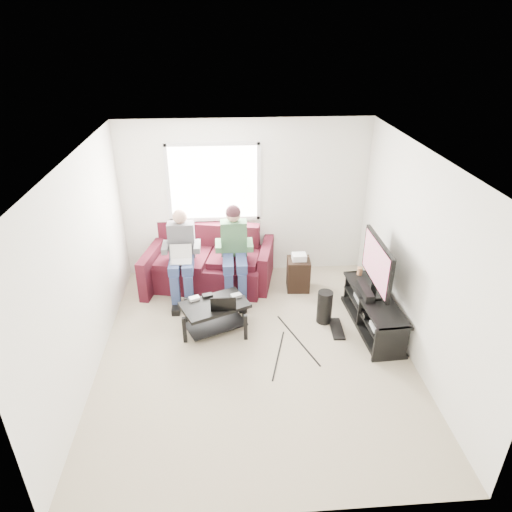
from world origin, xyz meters
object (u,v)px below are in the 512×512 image
object	(u,v)px
coffee_table	(215,311)
tv	(377,264)
sofa	(210,265)
tv_stand	(373,314)
subwoofer	(325,307)
end_table	(298,273)

from	to	relation	value
coffee_table	tv	world-z (taller)	tv
sofa	tv_stand	xyz separation A→B (m)	(2.31, -1.40, -0.12)
tv	coffee_table	bearing A→B (deg)	-179.66
subwoofer	sofa	bearing A→B (deg)	143.70
tv_stand	end_table	bearing A→B (deg)	128.63
tv_stand	end_table	size ratio (longest dim) A/B	2.43
sofa	tv	xyz separation A→B (m)	(2.31, -1.30, 0.62)
sofa	end_table	xyz separation A→B (m)	(1.42, -0.28, -0.06)
coffee_table	end_table	xyz separation A→B (m)	(1.33, 1.03, -0.04)
sofa	coffee_table	distance (m)	1.31
end_table	tv_stand	bearing A→B (deg)	-51.37
subwoofer	end_table	distance (m)	0.97
coffee_table	tv	distance (m)	2.31
coffee_table	end_table	world-z (taller)	end_table
sofa	tv_stand	bearing A→B (deg)	-31.13
subwoofer	end_table	bearing A→B (deg)	104.12
sofa	coffee_table	xyz separation A→B (m)	(0.09, -1.31, -0.02)
coffee_table	tv_stand	distance (m)	2.22
sofa	subwoofer	xyz separation A→B (m)	(1.66, -1.22, -0.10)
tv	end_table	world-z (taller)	tv
tv_stand	tv	world-z (taller)	tv
tv	end_table	bearing A→B (deg)	131.20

